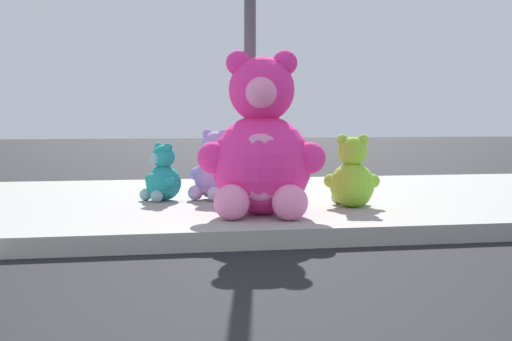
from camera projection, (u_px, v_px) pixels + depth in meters
sidewalk at (141, 206)px, 7.19m from camera, size 28.00×4.40×0.15m
sign_pole at (250, 24)px, 6.45m from camera, size 0.56×0.11×3.20m
plush_pink_large at (261, 150)px, 5.96m from camera, size 1.07×0.98×1.41m
plush_lavender at (214, 171)px, 7.11m from camera, size 0.51×0.51×0.72m
plush_teal at (162, 178)px, 7.01m from camera, size 0.42×0.40×0.58m
plush_lime at (352, 178)px, 6.53m from camera, size 0.51×0.48×0.68m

